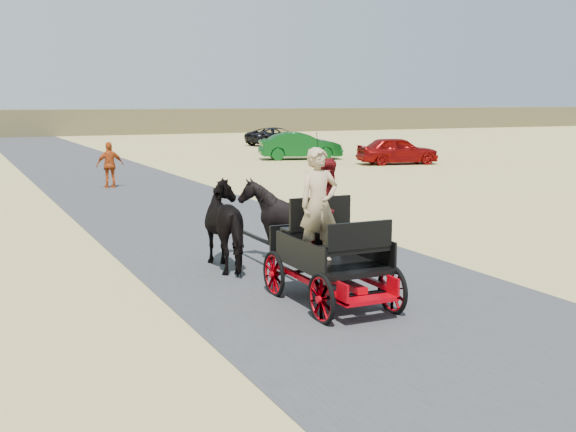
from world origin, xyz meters
name	(u,v)px	position (x,y,z in m)	size (l,w,h in m)	color
ground	(370,303)	(0.00, 0.00, 0.00)	(140.00, 140.00, 0.00)	tan
road	(370,303)	(0.00, 0.00, 0.01)	(6.00, 140.00, 0.01)	#38383A
ridge_far	(16,123)	(0.00, 62.00, 1.20)	(140.00, 6.00, 2.40)	brown
carriage	(331,282)	(-0.58, 0.27, 0.36)	(1.30, 2.40, 0.72)	black
horse_left	(231,226)	(-1.13, 3.27, 0.85)	(0.91, 2.01, 1.70)	black
horse_right	(283,221)	(-0.03, 3.27, 0.85)	(1.37, 1.54, 1.70)	black
driver_man	(319,205)	(-0.78, 0.32, 1.62)	(0.66, 0.43, 1.80)	tan
passenger_woman	(330,205)	(-0.28, 0.87, 1.51)	(0.77, 0.60, 1.58)	#660C0F
pedestrian	(110,165)	(-0.55, 17.47, 0.86)	(1.01, 0.42, 1.73)	#B74314
car_a	(397,150)	(14.92, 21.46, 0.71)	(1.67, 4.15, 1.41)	maroon
car_b	(300,146)	(11.78, 26.37, 0.75)	(1.59, 4.55, 1.50)	#0C4C19
car_c	(298,143)	(13.78, 30.76, 0.66)	(1.84, 4.53, 1.32)	black
car_d	(277,136)	(15.90, 38.48, 0.65)	(2.17, 4.71, 1.31)	black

